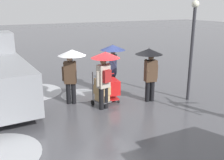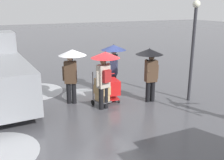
{
  "view_description": "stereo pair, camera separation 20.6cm",
  "coord_description": "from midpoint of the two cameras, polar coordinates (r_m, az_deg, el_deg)",
  "views": [
    {
      "loc": [
        4.3,
        8.87,
        3.7
      ],
      "look_at": [
        0.11,
        0.65,
        1.05
      ],
      "focal_mm": 42.16,
      "sensor_mm": 36.0,
      "label": 1
    },
    {
      "loc": [
        4.12,
        8.96,
        3.7
      ],
      "look_at": [
        0.11,
        0.65,
        1.05
      ],
      "focal_mm": 42.16,
      "sensor_mm": 36.0,
      "label": 2
    }
  ],
  "objects": [
    {
      "name": "shopping_cart_vendor",
      "position": [
        10.34,
        0.42,
        -1.59
      ],
      "size": [
        0.64,
        0.88,
        1.04
      ],
      "color": "red",
      "rests_on": "ground"
    },
    {
      "name": "pedestrian_white_side",
      "position": [
        11.04,
        0.93,
        4.99
      ],
      "size": [
        1.04,
        1.04,
        2.15
      ],
      "color": "black",
      "rests_on": "ground"
    },
    {
      "name": "pedestrian_far_side",
      "position": [
        9.34,
        -1.0,
        2.84
      ],
      "size": [
        1.04,
        1.04,
        2.15
      ],
      "color": "black",
      "rests_on": "ground"
    },
    {
      "name": "pedestrian_pink_side",
      "position": [
        10.16,
        8.83,
        3.73
      ],
      "size": [
        1.04,
        1.04,
        2.15
      ],
      "color": "black",
      "rests_on": "ground"
    },
    {
      "name": "pedestrian_black_side",
      "position": [
        9.94,
        -8.17,
        3.58
      ],
      "size": [
        1.04,
        1.04,
        2.15
      ],
      "color": "black",
      "rests_on": "ground"
    },
    {
      "name": "hand_dolly_boxes",
      "position": [
        9.8,
        -1.58,
        -2.22
      ],
      "size": [
        0.61,
        0.77,
        1.32
      ],
      "color": "#515156",
      "rests_on": "ground"
    },
    {
      "name": "slush_patch_mid_street",
      "position": [
        12.09,
        -16.21,
        -2.43
      ],
      "size": [
        2.56,
        2.56,
        0.01
      ],
      "primitive_type": "cylinder",
      "color": "#ADAFB5",
      "rests_on": "ground"
    },
    {
      "name": "street_lamp",
      "position": [
        10.53,
        17.77,
        8.02
      ],
      "size": [
        0.28,
        0.28,
        3.86
      ],
      "color": "#2D2D33",
      "rests_on": "ground"
    },
    {
      "name": "ground_plane",
      "position": [
        10.53,
        -0.44,
        -4.54
      ],
      "size": [
        90.0,
        90.0,
        0.0
      ],
      "primitive_type": "plane",
      "color": "#4C4C51"
    },
    {
      "name": "slush_patch_near_cluster",
      "position": [
        11.29,
        -5.97,
        -3.18
      ],
      "size": [
        1.7,
        1.7,
        0.01
      ],
      "primitive_type": "cylinder",
      "color": "#999BA0",
      "rests_on": "ground"
    }
  ]
}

